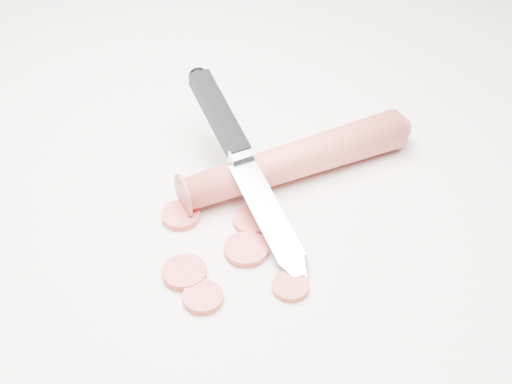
% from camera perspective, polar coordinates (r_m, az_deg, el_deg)
% --- Properties ---
extents(ground, '(2.40, 2.40, 0.00)m').
position_cam_1_polar(ground, '(0.61, -1.20, -0.90)').
color(ground, silver).
rests_on(ground, ground).
extents(carrot, '(0.17, 0.17, 0.03)m').
position_cam_1_polar(carrot, '(0.62, 3.20, 2.57)').
color(carrot, '#CD463D').
rests_on(carrot, ground).
extents(carrot_slice_0, '(0.03, 0.03, 0.01)m').
position_cam_1_polar(carrot_slice_0, '(0.54, 2.78, -7.55)').
color(carrot_slice_0, '#C7403D').
rests_on(carrot_slice_0, ground).
extents(carrot_slice_1, '(0.03, 0.03, 0.01)m').
position_cam_1_polar(carrot_slice_1, '(0.53, -4.26, -8.41)').
color(carrot_slice_1, '#C7403D').
rests_on(carrot_slice_1, ground).
extents(carrot_slice_2, '(0.03, 0.03, 0.01)m').
position_cam_1_polar(carrot_slice_2, '(0.59, -0.31, -2.30)').
color(carrot_slice_2, '#C7403D').
rests_on(carrot_slice_2, ground).
extents(carrot_slice_3, '(0.03, 0.03, 0.01)m').
position_cam_1_polar(carrot_slice_3, '(0.60, -6.04, -1.89)').
color(carrot_slice_3, '#C7403D').
rests_on(carrot_slice_3, ground).
extents(carrot_slice_4, '(0.04, 0.04, 0.01)m').
position_cam_1_polar(carrot_slice_4, '(0.56, -0.80, -4.64)').
color(carrot_slice_4, '#C7403D').
rests_on(carrot_slice_4, ground).
extents(carrot_slice_5, '(0.03, 0.03, 0.01)m').
position_cam_1_polar(carrot_slice_5, '(0.55, -5.74, -6.45)').
color(carrot_slice_5, '#C7403D').
rests_on(carrot_slice_5, ground).
extents(kitchen_knife, '(0.18, 0.18, 0.07)m').
position_cam_1_polar(kitchen_knife, '(0.59, -0.62, 2.03)').
color(kitchen_knife, silver).
rests_on(kitchen_knife, ground).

